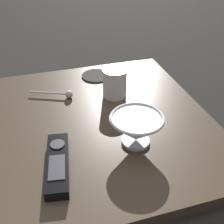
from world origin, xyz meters
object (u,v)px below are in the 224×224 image
Objects in this scene: teaspoon at (64,94)px; drink_coaster at (96,76)px; tv_remote_near at (58,164)px; cereal_bowl at (136,128)px; coffee_mug at (115,83)px.

drink_coaster is (-0.11, 0.13, -0.01)m from teaspoon.
tv_remote_near is at bearing -11.24° from teaspoon.
cereal_bowl reaches higher than drink_coaster.
teaspoon is 1.29× the size of drink_coaster.
teaspoon is at bearing -102.78° from coffee_mug.
teaspoon is at bearing 168.76° from tv_remote_near.
tv_remote_near is 1.87× the size of drink_coaster.
cereal_bowl reaches higher than teaspoon.
drink_coaster is (-0.38, -0.01, -0.04)m from cereal_bowl.
coffee_mug reaches higher than cereal_bowl.
teaspoon is 0.17m from drink_coaster.
cereal_bowl reaches higher than tv_remote_near.
coffee_mug reaches higher than tv_remote_near.
cereal_bowl is 1.02× the size of teaspoon.
coffee_mug is 0.89× the size of drink_coaster.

